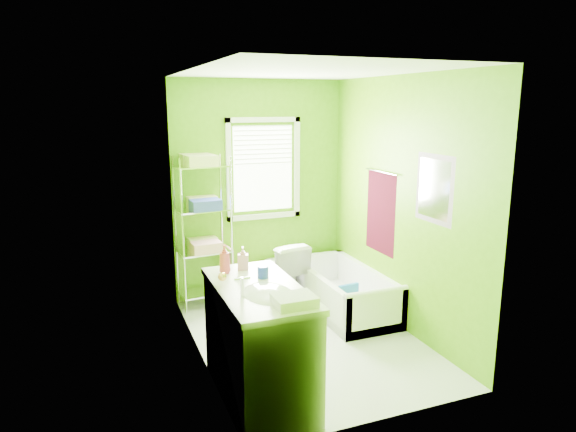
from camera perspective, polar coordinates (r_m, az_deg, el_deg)
name	(u,v)px	position (r m, az deg, el deg)	size (l,w,h in m)	color
ground	(306,339)	(5.32, 1.96, -13.45)	(2.90, 2.90, 0.00)	silver
room_envelope	(307,187)	(4.84, 2.10, 3.24)	(2.14, 2.94, 2.62)	#518E06
window	(263,163)	(6.17, -2.74, 5.85)	(0.92, 0.05, 1.22)	white
door	(228,291)	(3.74, -6.64, -8.32)	(0.09, 0.80, 2.00)	white
right_wall_decor	(400,203)	(5.36, 12.38, 1.39)	(0.04, 1.48, 1.17)	#3E0715
bathtub	(343,297)	(5.96, 6.17, -8.92)	(0.72, 1.54, 0.50)	white
toilet	(281,270)	(6.14, -0.73, -6.07)	(0.42, 0.73, 0.74)	white
vanity	(259,339)	(4.19, -3.19, -13.47)	(0.63, 1.24, 1.17)	silver
wire_shelf_unit	(204,214)	(5.90, -9.31, 0.18)	(0.62, 0.50, 1.77)	silver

